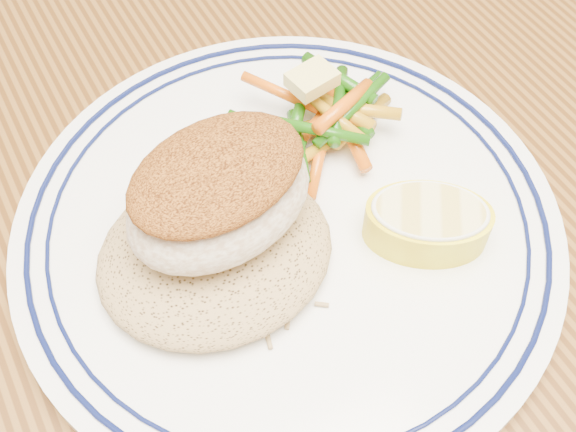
# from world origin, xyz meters

# --- Properties ---
(dining_table) EXTENTS (1.50, 0.90, 0.75)m
(dining_table) POSITION_xyz_m (0.00, 0.00, 0.65)
(dining_table) COLOR #4D2C0F
(dining_table) RESTS_ON ground
(plate) EXTENTS (0.29, 0.29, 0.02)m
(plate) POSITION_xyz_m (-0.02, 0.04, 0.76)
(plate) COLOR white
(plate) RESTS_ON dining_table
(rice_pilaf) EXTENTS (0.12, 0.11, 0.02)m
(rice_pilaf) POSITION_xyz_m (-0.06, 0.03, 0.78)
(rice_pilaf) COLOR #A08050
(rice_pilaf) RESTS_ON plate
(fish_fillet) EXTENTS (0.11, 0.09, 0.05)m
(fish_fillet) POSITION_xyz_m (-0.05, 0.04, 0.81)
(fish_fillet) COLOR beige
(fish_fillet) RESTS_ON rice_pilaf
(vegetable_pile) EXTENTS (0.10, 0.09, 0.03)m
(vegetable_pile) POSITION_xyz_m (0.03, 0.08, 0.78)
(vegetable_pile) COLOR #B47D13
(vegetable_pile) RESTS_ON plate
(butter_pat) EXTENTS (0.03, 0.02, 0.01)m
(butter_pat) POSITION_xyz_m (0.03, 0.10, 0.80)
(butter_pat) COLOR #F1E075
(butter_pat) RESTS_ON vegetable_pile
(lemon_wedge) EXTENTS (0.08, 0.08, 0.03)m
(lemon_wedge) POSITION_xyz_m (0.04, -0.00, 0.78)
(lemon_wedge) COLOR yellow
(lemon_wedge) RESTS_ON plate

